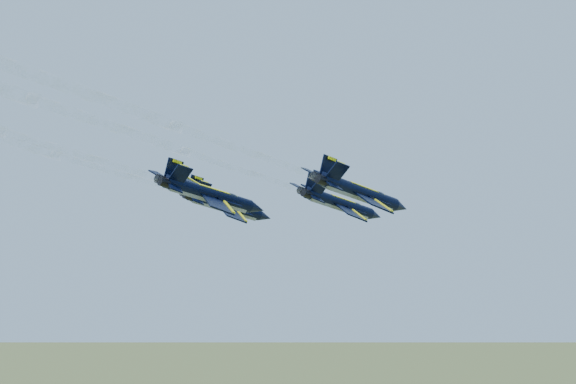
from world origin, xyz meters
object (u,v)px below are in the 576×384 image
at_px(jet_right, 361,193).
at_px(jet_slot, 211,195).
at_px(jet_left, 227,205).
at_px(jet_lead, 341,204).

xyz_separation_m(jet_right, jet_slot, (-15.24, -5.16, 0.00)).
height_order(jet_left, jet_right, same).
height_order(jet_left, jet_slot, same).
bearing_deg(jet_left, jet_slot, -42.25).
bearing_deg(jet_slot, jet_left, 137.75).
relative_size(jet_left, jet_right, 1.00).
xyz_separation_m(jet_lead, jet_right, (7.86, -13.00, 0.00)).
bearing_deg(jet_right, jet_left, -179.76).
bearing_deg(jet_right, jet_lead, 143.70).
bearing_deg(jet_left, jet_right, 0.24).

